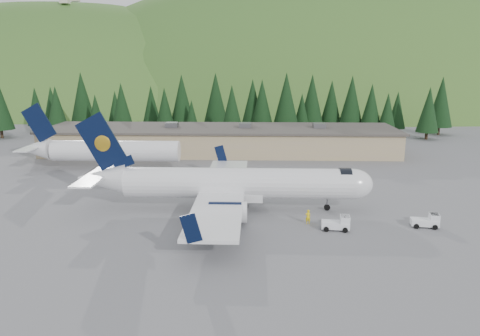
% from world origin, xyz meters
% --- Properties ---
extents(ground, '(600.00, 600.00, 0.00)m').
position_xyz_m(ground, '(0.00, 0.00, 0.00)').
color(ground, slate).
extents(airliner, '(36.97, 34.63, 12.32)m').
position_xyz_m(airliner, '(-1.09, 0.00, 3.28)').
color(airliner, white).
rests_on(airliner, ground).
extents(second_airliner, '(27.50, 11.00, 10.05)m').
position_xyz_m(second_airliner, '(-24.92, 22.00, 3.32)').
color(second_airliner, white).
rests_on(second_airliner, ground).
extents(baggage_tug_a, '(3.21, 2.12, 1.64)m').
position_xyz_m(baggage_tug_a, '(11.34, -6.98, 0.73)').
color(baggage_tug_a, white).
rests_on(baggage_tug_a, ground).
extents(baggage_tug_b, '(3.15, 2.13, 1.58)m').
position_xyz_m(baggage_tug_b, '(21.58, -5.74, 0.71)').
color(baggage_tug_b, white).
rests_on(baggage_tug_b, ground).
extents(terminal_building, '(71.00, 17.00, 6.10)m').
position_xyz_m(terminal_building, '(-5.01, 38.00, 2.62)').
color(terminal_building, tan).
rests_on(terminal_building, ground).
extents(ramp_worker, '(0.71, 0.55, 1.71)m').
position_xyz_m(ramp_worker, '(8.19, -5.14, 0.85)').
color(ramp_worker, yellow).
rests_on(ramp_worker, ground).
extents(tree_line, '(114.53, 18.94, 14.41)m').
position_xyz_m(tree_line, '(-5.24, 60.69, 7.84)').
color(tree_line, black).
rests_on(tree_line, ground).
extents(hills, '(614.00, 330.00, 300.00)m').
position_xyz_m(hills, '(53.34, 207.38, -82.80)').
color(hills, '#265820').
rests_on(hills, ground).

